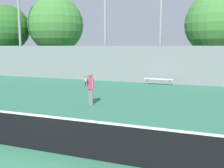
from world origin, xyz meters
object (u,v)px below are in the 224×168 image
object	(u,v)px
light_pole_near_left	(105,6)
light_pole_far_right	(19,19)
light_pole_center_back	(161,15)
tree_green_tall	(7,28)
tennis_player	(90,87)
tree_dark_dense	(216,24)
tree_green_broad	(56,25)
bench_courtside_far	(158,79)
tennis_net	(46,133)

from	to	relation	value
light_pole_near_left	light_pole_far_right	xyz separation A→B (m)	(-8.76, -0.35, -0.80)
light_pole_center_back	tree_green_tall	bearing A→B (deg)	170.83
tennis_player	tree_dark_dense	size ratio (longest dim) A/B	0.22
light_pole_far_right	light_pole_near_left	bearing A→B (deg)	2.28
light_pole_center_back	light_pole_near_left	bearing A→B (deg)	177.90
tennis_player	light_pole_far_right	bearing A→B (deg)	175.73
light_pole_center_back	tree_green_tall	distance (m)	18.09
light_pole_near_left	light_pole_center_back	world-z (taller)	light_pole_near_left
tree_green_broad	tennis_player	bearing A→B (deg)	-52.16
tree_green_broad	tree_dark_dense	bearing A→B (deg)	-2.95
tree_green_tall	bench_courtside_far	bearing A→B (deg)	-14.11
light_pole_near_left	tree_green_broad	bearing A→B (deg)	152.40
light_pole_center_back	tree_green_tall	xyz separation A→B (m)	(-17.86, 2.88, -0.46)
light_pole_near_left	tree_dark_dense	distance (m)	9.47
bench_courtside_far	light_pole_near_left	distance (m)	7.91
bench_courtside_far	tree_dark_dense	distance (m)	7.54
light_pole_near_left	tennis_net	bearing A→B (deg)	-73.69
bench_courtside_far	tennis_net	bearing A→B (deg)	-92.22
bench_courtside_far	light_pole_center_back	distance (m)	5.19
tennis_net	light_pole_center_back	size ratio (longest dim) A/B	1.23
tennis_net	bench_courtside_far	world-z (taller)	tennis_net
tree_green_tall	light_pole_far_right	bearing A→B (deg)	-35.31
tree_green_broad	tree_dark_dense	distance (m)	16.27
tennis_player	light_pole_far_right	world-z (taller)	light_pole_far_right
tennis_player	tree_green_broad	world-z (taller)	tree_green_broad
light_pole_far_right	tree_green_broad	bearing A→B (deg)	72.07
tennis_player	tree_dark_dense	xyz separation A→B (m)	(5.69, 12.74, 3.86)
light_pole_far_right	tree_dark_dense	bearing A→B (deg)	10.86
tennis_player	tree_green_broad	distance (m)	17.72
tree_green_tall	tree_green_broad	size ratio (longest dim) A/B	0.90
bench_courtside_far	light_pole_near_left	bearing A→B (deg)	159.91
tree_green_broad	tree_dark_dense	world-z (taller)	tree_green_broad
tennis_player	light_pole_far_right	size ratio (longest dim) A/B	0.18
light_pole_far_right	light_pole_center_back	bearing A→B (deg)	0.73
tennis_player	bench_courtside_far	distance (m)	8.10
light_pole_center_back	tree_dark_dense	world-z (taller)	light_pole_center_back
tennis_player	tree_dark_dense	bearing A→B (deg)	99.82
tree_green_broad	tennis_net	bearing A→B (deg)	-58.31
tennis_net	light_pole_near_left	distance (m)	17.06
light_pole_far_right	tree_dark_dense	size ratio (longest dim) A/B	1.22
tennis_player	tree_green_tall	size ratio (longest dim) A/B	0.21
tennis_net	bench_courtside_far	size ratio (longest dim) A/B	4.97
tennis_player	tree_green_tall	world-z (taller)	tree_green_tall
light_pole_far_right	light_pole_center_back	size ratio (longest dim) A/B	1.04
tennis_net	light_pole_near_left	size ratio (longest dim) A/B	1.00
tennis_player	light_pole_center_back	distance (m)	10.65
tennis_net	light_pole_near_left	bearing A→B (deg)	106.31
bench_courtside_far	tree_green_broad	xyz separation A→B (m)	(-12.43, 5.71, 4.75)
tennis_net	tree_green_broad	bearing A→B (deg)	121.69
light_pole_center_back	tree_green_tall	world-z (taller)	light_pole_center_back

